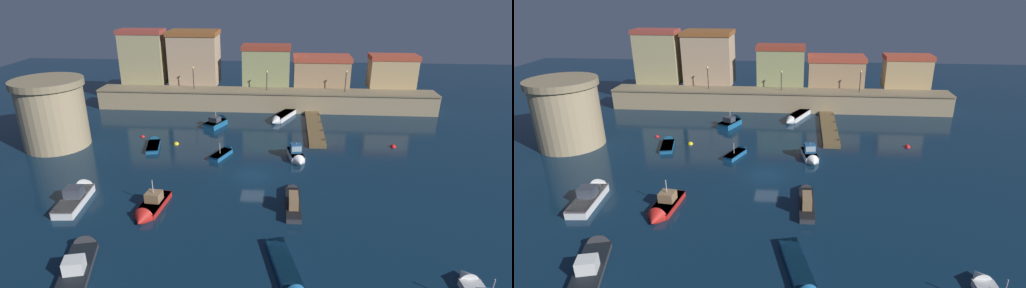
% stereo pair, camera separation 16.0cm
% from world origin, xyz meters
% --- Properties ---
extents(ground_plane, '(130.49, 130.49, 0.00)m').
position_xyz_m(ground_plane, '(0.00, 0.00, 0.00)').
color(ground_plane, '#0C2338').
extents(quay_wall, '(53.18, 4.11, 3.19)m').
position_xyz_m(quay_wall, '(0.00, 23.65, 1.61)').
color(quay_wall, '#9E8966').
rests_on(quay_wall, ground).
extents(old_town_backdrop, '(48.25, 6.00, 8.99)m').
position_xyz_m(old_town_backdrop, '(-3.70, 27.93, 6.63)').
color(old_town_backdrop, tan).
rests_on(old_town_backdrop, ground).
extents(fortress_tower, '(8.34, 8.34, 8.42)m').
position_xyz_m(fortress_tower, '(-25.02, 6.61, 4.27)').
color(fortress_tower, '#9E8966').
rests_on(fortress_tower, ground).
extents(pier_dock, '(2.13, 13.85, 0.70)m').
position_xyz_m(pier_dock, '(7.47, 14.82, 0.23)').
color(pier_dock, brown).
rests_on(pier_dock, ground).
extents(quay_lamp_0, '(0.32, 0.32, 3.55)m').
position_xyz_m(quay_lamp_0, '(-11.32, 23.65, 5.54)').
color(quay_lamp_0, black).
rests_on(quay_lamp_0, quay_wall).
extents(quay_lamp_1, '(0.32, 0.32, 3.08)m').
position_xyz_m(quay_lamp_1, '(0.33, 23.65, 5.27)').
color(quay_lamp_1, black).
rests_on(quay_lamp_1, quay_wall).
extents(quay_lamp_2, '(0.32, 0.32, 3.30)m').
position_xyz_m(quay_lamp_2, '(12.53, 23.65, 5.40)').
color(quay_lamp_2, black).
rests_on(quay_lamp_2, quay_wall).
extents(moored_boat_0, '(1.44, 6.94, 1.98)m').
position_xyz_m(moored_boat_0, '(4.23, -5.52, 0.48)').
color(moored_boat_0, '#333338').
rests_on(moored_boat_0, ground).
extents(moored_boat_1, '(2.26, 4.59, 2.28)m').
position_xyz_m(moored_boat_1, '(4.76, 4.41, 0.53)').
color(moored_boat_1, white).
rests_on(moored_boat_1, ground).
extents(moored_boat_2, '(2.39, 6.87, 2.16)m').
position_xyz_m(moored_boat_2, '(-16.00, -6.20, 0.51)').
color(moored_boat_2, white).
rests_on(moored_boat_2, ground).
extents(moored_boat_3, '(3.49, 7.03, 2.12)m').
position_xyz_m(moored_boat_3, '(-11.48, -14.88, 0.35)').
color(moored_boat_3, '#333338').
rests_on(moored_boat_3, ground).
extents(moored_boat_4, '(3.52, 4.78, 2.78)m').
position_xyz_m(moored_boat_4, '(-6.22, 15.58, 0.50)').
color(moored_boat_4, '#195689').
rests_on(moored_boat_4, ground).
extents(moored_boat_6, '(2.39, 5.00, 1.36)m').
position_xyz_m(moored_boat_6, '(-13.01, 7.36, 0.26)').
color(moored_boat_6, '#195689').
rests_on(moored_boat_6, ground).
extents(moored_boat_7, '(3.27, 7.42, 1.37)m').
position_xyz_m(moored_boat_7, '(3.81, -15.78, 0.25)').
color(moored_boat_7, '#195689').
rests_on(moored_boat_7, ground).
extents(moored_boat_8, '(4.42, 7.26, 1.45)m').
position_xyz_m(moored_boat_8, '(2.88, 18.92, 0.40)').
color(moored_boat_8, silver).
rests_on(moored_boat_8, ground).
extents(moored_boat_9, '(2.35, 5.65, 3.28)m').
position_xyz_m(moored_boat_9, '(-8.56, -8.03, 0.40)').
color(moored_boat_9, red).
rests_on(moored_boat_9, ground).
extents(moored_boat_10, '(2.78, 4.37, 2.12)m').
position_xyz_m(moored_boat_10, '(-3.79, 5.16, 0.29)').
color(moored_boat_10, '#195689').
rests_on(moored_boat_10, ground).
extents(mooring_buoy_0, '(0.52, 0.52, 0.52)m').
position_xyz_m(mooring_buoy_0, '(-15.43, 10.15, 0.00)').
color(mooring_buoy_0, red).
rests_on(mooring_buoy_0, ground).
extents(mooring_buoy_1, '(0.70, 0.70, 0.70)m').
position_xyz_m(mooring_buoy_1, '(16.86, 9.09, 0.00)').
color(mooring_buoy_1, red).
rests_on(mooring_buoy_1, ground).
extents(mooring_buoy_2, '(0.68, 0.68, 0.68)m').
position_xyz_m(mooring_buoy_2, '(-10.34, 7.97, 0.00)').
color(mooring_buoy_2, yellow).
rests_on(mooring_buoy_2, ground).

